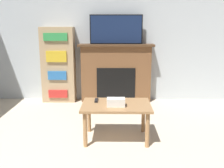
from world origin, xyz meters
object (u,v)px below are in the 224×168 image
tv (116,29)px  coffee_table (116,109)px  fireplace (116,73)px  bookshelf (58,65)px

tv → coffee_table: size_ratio=1.11×
fireplace → bookshelf: size_ratio=1.00×
coffee_table → bookshelf: bearing=122.5°
fireplace → bookshelf: 1.09m
fireplace → tv: 0.80m
fireplace → bookshelf: bearing=-178.8°
fireplace → tv: bearing=-90.0°
coffee_table → bookshelf: size_ratio=0.62×
fireplace → coffee_table: 1.72m
bookshelf → fireplace: bearing=1.2°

